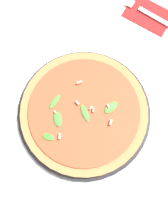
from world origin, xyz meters
TOP-DOWN VIEW (x-y plane):
  - ground_plane at (0.00, 0.00)m, footprint 6.00×6.00m
  - pizza_arugula_main at (-0.01, 0.03)m, footprint 0.36×0.36m
  - napkin at (-0.09, -0.31)m, footprint 0.15×0.11m
  - fork at (-0.08, -0.31)m, footprint 0.20×0.06m

SIDE VIEW (x-z plane):
  - ground_plane at x=0.00m, z-range 0.00..0.00m
  - napkin at x=-0.09m, z-range 0.00..0.01m
  - fork at x=-0.08m, z-range 0.01..0.01m
  - pizza_arugula_main at x=-0.01m, z-range -0.01..0.04m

